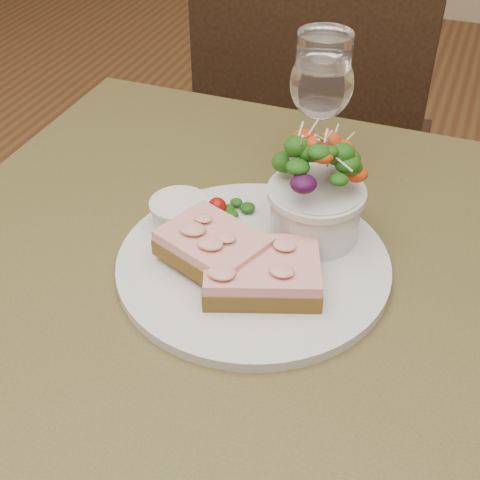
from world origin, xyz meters
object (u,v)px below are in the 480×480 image
at_px(sandwich_back, 213,247).
at_px(ramekin, 180,213).
at_px(dinner_plate, 253,264).
at_px(salad_bowl, 317,190).
at_px(chair_far, 314,217).
at_px(wine_glass, 321,87).
at_px(cafe_table, 254,358).
at_px(sandwich_front, 262,272).

bearing_deg(sandwich_back, ramekin, 164.23).
distance_m(dinner_plate, salad_bowl, 0.10).
distance_m(ramekin, salad_bowl, 0.15).
relative_size(chair_far, wine_glass, 5.14).
height_order(ramekin, salad_bowl, salad_bowl).
bearing_deg(ramekin, dinner_plate, -13.86).
relative_size(cafe_table, salad_bowl, 6.30).
bearing_deg(wine_glass, salad_bowl, -75.16).
distance_m(sandwich_front, wine_glass, 0.25).
height_order(sandwich_back, wine_glass, wine_glass).
bearing_deg(cafe_table, sandwich_back, 164.34).
height_order(chair_far, sandwich_back, chair_far).
xyz_separation_m(sandwich_front, salad_bowl, (0.03, 0.10, 0.04)).
height_order(sandwich_front, ramekin, ramekin).
distance_m(sandwich_back, wine_glass, 0.24).
relative_size(sandwich_back, salad_bowl, 1.00).
relative_size(cafe_table, wine_glass, 4.57).
relative_size(dinner_plate, sandwich_back, 2.31).
relative_size(ramekin, wine_glass, 0.35).
relative_size(ramekin, salad_bowl, 0.48).
bearing_deg(cafe_table, chair_far, 98.70).
bearing_deg(sandwich_front, wine_glass, 72.82).
xyz_separation_m(cafe_table, salad_bowl, (0.03, 0.10, 0.17)).
height_order(cafe_table, salad_bowl, salad_bowl).
height_order(sandwich_front, wine_glass, wine_glass).
bearing_deg(cafe_table, sandwich_front, 22.62).
distance_m(salad_bowl, wine_glass, 0.15).
relative_size(sandwich_front, salad_bowl, 1.09).
xyz_separation_m(cafe_table, sandwich_back, (-0.05, 0.01, 0.14)).
bearing_deg(sandwich_back, wine_glass, 99.05).
xyz_separation_m(salad_bowl, wine_glass, (-0.04, 0.13, 0.05)).
distance_m(dinner_plate, sandwich_front, 0.05).
bearing_deg(salad_bowl, cafe_table, -107.74).
bearing_deg(wine_glass, sandwich_back, -102.47).
relative_size(sandwich_front, sandwich_back, 1.10).
height_order(cafe_table, wine_glass, wine_glass).
bearing_deg(salad_bowl, wine_glass, 104.84).
relative_size(cafe_table, ramekin, 13.09).
bearing_deg(sandwich_back, sandwich_front, 9.88).
xyz_separation_m(dinner_plate, wine_glass, (0.01, 0.20, 0.12)).
bearing_deg(wine_glass, ramekin, -121.47).
bearing_deg(dinner_plate, sandwich_back, -150.15).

